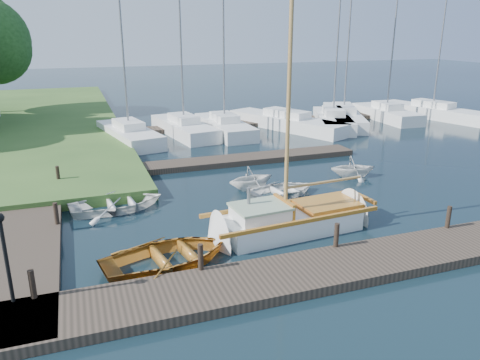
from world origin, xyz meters
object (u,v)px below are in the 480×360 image
object	(u,v)px
marina_boat_6	(387,113)
lamp_post	(4,246)
marina_boat_3	(286,121)
mooring_post_1	(201,257)
mooring_post_5	(58,175)
sailboat	(294,222)
mooring_post_4	(56,213)
marina_boat_1	(184,127)
mooring_post_3	(448,217)
marina_boat_0	(129,133)
mooring_post_2	(336,235)
mooring_post_0	(32,284)
marina_boat_7	(433,111)
marina_boat_2	(224,125)
marina_boat_5	(343,116)
tender_c	(283,188)
tender_b	(251,176)
marina_boat_4	(333,119)
tender_d	(353,165)
dinghy	(169,252)
tender_a	(117,201)

from	to	relation	value
marina_boat_6	lamp_post	bearing A→B (deg)	129.69
lamp_post	marina_boat_3	distance (m)	25.26
mooring_post_1	mooring_post_5	xyz separation A→B (m)	(-4.00, 10.00, 0.00)
marina_boat_6	sailboat	bearing A→B (deg)	138.55
mooring_post_4	marina_boat_1	distance (m)	16.57
mooring_post_3	marina_boat_0	world-z (taller)	marina_boat_0
mooring_post_2	mooring_post_0	bearing A→B (deg)	180.00
marina_boat_7	mooring_post_0	bearing A→B (deg)	106.51
marina_boat_2	marina_boat_5	bearing A→B (deg)	-87.53
mooring_post_2	mooring_post_4	size ratio (longest dim) A/B	1.00
mooring_post_0	sailboat	distance (m)	8.86
tender_c	marina_boat_6	bearing A→B (deg)	-57.25
mooring_post_2	sailboat	size ratio (longest dim) A/B	0.08
marina_boat_1	mooring_post_1	bearing A→B (deg)	159.46
mooring_post_0	marina_boat_1	xyz separation A→B (m)	(8.55, 19.48, -0.14)
mooring_post_5	marina_boat_2	world-z (taller)	marina_boat_2
tender_b	marina_boat_4	world-z (taller)	marina_boat_4
mooring_post_2	marina_boat_7	distance (m)	27.95
sailboat	tender_d	size ratio (longest dim) A/B	4.43
dinghy	sailboat	bearing A→B (deg)	-87.80
tender_b	marina_boat_4	bearing A→B (deg)	-54.15
tender_d	marina_boat_3	world-z (taller)	marina_boat_3
tender_a	marina_boat_1	distance (m)	14.26
marina_boat_4	marina_boat_7	size ratio (longest dim) A/B	1.09
marina_boat_2	marina_boat_5	xyz separation A→B (m)	(10.01, 0.68, -0.01)
marina_boat_7	sailboat	bearing A→B (deg)	112.49
tender_c	marina_boat_0	bearing A→B (deg)	12.81
tender_d	marina_boat_5	world-z (taller)	marina_boat_5
marina_boat_6	tender_a	bearing A→B (deg)	122.65
mooring_post_2	lamp_post	size ratio (longest dim) A/B	0.33
mooring_post_5	sailboat	bearing A→B (deg)	-43.96
mooring_post_2	tender_d	bearing A→B (deg)	53.91
dinghy	tender_a	bearing A→B (deg)	0.88
sailboat	tender_b	xyz separation A→B (m)	(0.23, 4.90, 0.25)
tender_d	marina_boat_0	bearing A→B (deg)	51.76
mooring_post_4	marina_boat_3	size ratio (longest dim) A/B	0.07
marina_boat_1	marina_boat_2	xyz separation A→B (m)	(2.78, -0.52, 0.00)
marina_boat_3	marina_boat_4	xyz separation A→B (m)	(3.64, -0.43, 0.01)
mooring_post_2	sailboat	xyz separation A→B (m)	(-0.43, 2.22, -0.36)
mooring_post_0	dinghy	size ratio (longest dim) A/B	0.19
mooring_post_4	marina_boat_7	size ratio (longest dim) A/B	0.07
mooring_post_0	marina_boat_4	size ratio (longest dim) A/B	0.07
sailboat	tender_a	distance (m)	7.22
mooring_post_5	sailboat	xyz separation A→B (m)	(8.07, -7.78, -0.36)
dinghy	tender_c	world-z (taller)	dinghy
mooring_post_4	tender_b	bearing A→B (deg)	14.31
lamp_post	mooring_post_5	bearing A→B (deg)	84.29
tender_b	dinghy	bearing A→B (deg)	129.65
marina_boat_4	marina_boat_0	bearing A→B (deg)	112.20
tender_c	marina_boat_4	distance (m)	16.18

